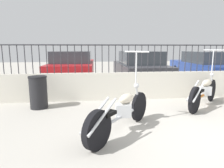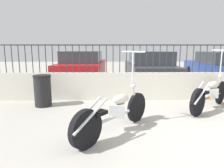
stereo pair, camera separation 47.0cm
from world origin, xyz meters
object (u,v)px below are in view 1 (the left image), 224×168
object	(u,v)px
motorcycle_silver	(119,113)
car_dark_grey	(139,68)
trash_bin	(38,92)
motorcycle_orange	(204,91)
car_blue	(206,67)
car_red	(73,67)

from	to	relation	value
motorcycle_silver	car_dark_grey	distance (m)	5.34
motorcycle_silver	trash_bin	size ratio (longest dim) A/B	2.04
trash_bin	motorcycle_orange	bearing A→B (deg)	-5.22
motorcycle_silver	car_dark_grey	size ratio (longest dim) A/B	0.42
trash_bin	car_blue	xyz separation A→B (m)	(6.59, 3.36, 0.28)
motorcycle_orange	car_dark_grey	bearing A→B (deg)	59.66
car_blue	trash_bin	bearing A→B (deg)	121.20
motorcycle_orange	trash_bin	size ratio (longest dim) A/B	1.93
motorcycle_orange	car_blue	size ratio (longest dim) A/B	0.34
car_blue	car_red	bearing A→B (deg)	91.23
car_dark_grey	trash_bin	bearing A→B (deg)	132.73
motorcycle_silver	car_dark_grey	bearing A→B (deg)	21.35
trash_bin	car_red	distance (m)	3.73
motorcycle_silver	motorcycle_orange	bearing A→B (deg)	-20.36
trash_bin	car_dark_grey	xyz separation A→B (m)	(3.47, 3.25, 0.28)
motorcycle_silver	car_red	xyz separation A→B (m)	(-1.22, 5.49, 0.32)
motorcycle_silver	car_dark_grey	xyz separation A→B (m)	(1.64, 5.07, 0.31)
motorcycle_orange	car_red	size ratio (longest dim) A/B	0.38
trash_bin	car_dark_grey	world-z (taller)	car_dark_grey
trash_bin	car_red	size ratio (longest dim) A/B	0.19
car_red	car_blue	bearing A→B (deg)	-91.00
trash_bin	car_blue	distance (m)	7.40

